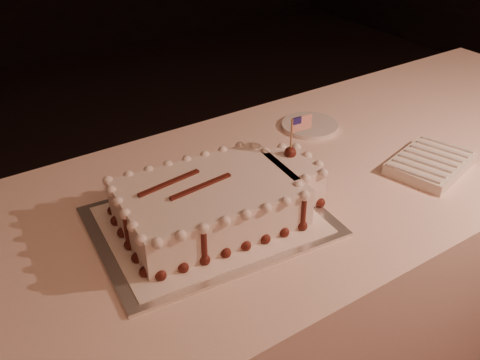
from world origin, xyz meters
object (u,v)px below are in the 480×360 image
side_plate (310,126)px  napkin_stack (430,164)px  banquet_table (284,287)px  sheet_cake (220,199)px  cake_board (210,221)px

side_plate → napkin_stack: bearing=-73.3°
banquet_table → napkin_stack: bearing=-26.9°
napkin_stack → sheet_cake: bearing=168.5°
sheet_cake → side_plate: bearing=27.4°
banquet_table → cake_board: size_ratio=4.81×
banquet_table → sheet_cake: (-0.24, -0.05, 0.43)m
cake_board → napkin_stack: 0.60m
cake_board → napkin_stack: napkin_stack is taller
cake_board → napkin_stack: (0.59, -0.12, 0.01)m
cake_board → side_plate: bearing=31.2°
cake_board → banquet_table: bearing=15.5°
banquet_table → napkin_stack: napkin_stack is taller
napkin_stack → banquet_table: bearing=153.1°
sheet_cake → napkin_stack: bearing=-11.5°
napkin_stack → side_plate: size_ratio=1.48×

